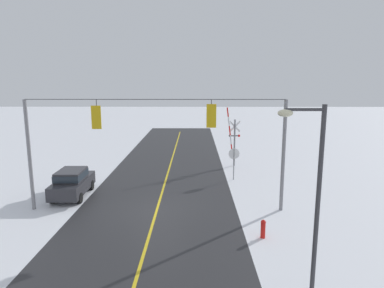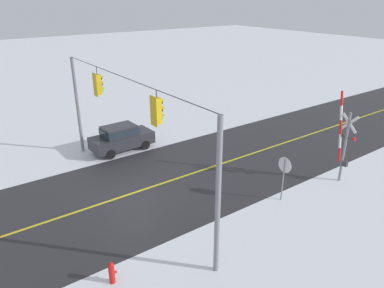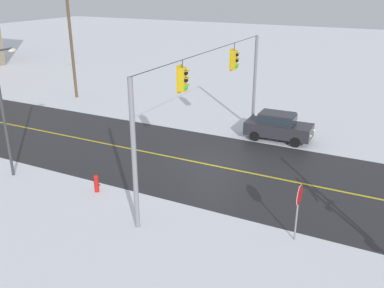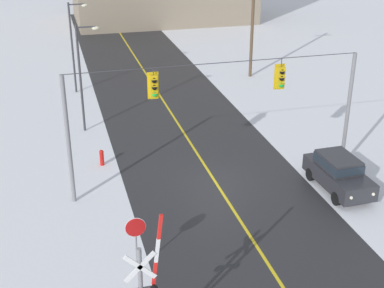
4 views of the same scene
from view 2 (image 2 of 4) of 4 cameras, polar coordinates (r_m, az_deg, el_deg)
name	(u,v)px [view 2 (image 2 of 4)]	position (r m, az deg, el deg)	size (l,w,h in m)	color
ground_plane	(131,194)	(19.54, -9.51, -7.72)	(160.00, 160.00, 0.00)	white
road_asphalt	(8,235)	(18.22, -26.96, -12.59)	(9.00, 80.00, 0.01)	#28282B
lane_centre_line	(8,235)	(18.21, -26.96, -12.58)	(0.14, 72.00, 0.01)	gold
signal_span	(126,121)	(17.90, -10.34, 3.56)	(14.20, 0.47, 6.22)	gray
stop_sign	(284,169)	(18.56, 14.31, -3.87)	(0.80, 0.09, 2.35)	gray
railroad_crossing	(345,142)	(21.35, 22.85, 0.35)	(1.22, 0.31, 5.03)	gray
parked_car_charcoal	(121,137)	(24.52, -11.06, 1.08)	(1.91, 4.24, 1.74)	#2D2D33
fire_hydrant	(112,272)	(14.17, -12.50, -19.03)	(0.24, 0.31, 0.88)	red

